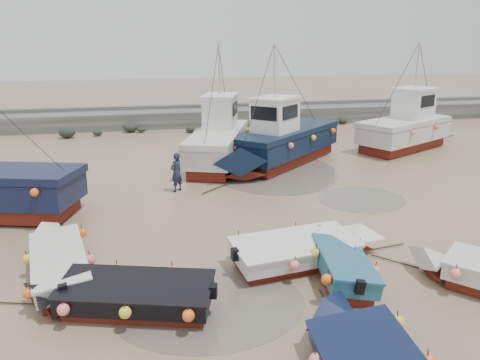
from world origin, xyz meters
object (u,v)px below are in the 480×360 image
(dinghy_2, at_px, (338,259))
(cabin_boat_3, at_px, (410,126))
(cabin_boat_2, at_px, (279,140))
(dinghy_0, at_px, (60,257))
(person, at_px, (177,191))
(cabin_boat_1, at_px, (220,138))
(dinghy_4, at_px, (123,291))
(dinghy_5, at_px, (305,247))

(dinghy_2, bearing_deg, cabin_boat_3, 61.58)
(dinghy_2, height_order, cabin_boat_2, cabin_boat_2)
(dinghy_0, bearing_deg, person, 47.88)
(cabin_boat_1, xyz_separation_m, cabin_boat_2, (3.03, -1.08, -0.02))
(cabin_boat_2, bearing_deg, person, 79.14)
(cabin_boat_2, bearing_deg, cabin_boat_3, -118.05)
(dinghy_0, height_order, cabin_boat_2, cabin_boat_2)
(cabin_boat_3, bearing_deg, person, -96.75)
(dinghy_4, height_order, dinghy_5, same)
(dinghy_5, bearing_deg, cabin_boat_3, 130.86)
(cabin_boat_1, relative_size, cabin_boat_2, 1.11)
(dinghy_2, xyz_separation_m, dinghy_5, (-0.67, 0.94, -0.02))
(cabin_boat_1, bearing_deg, cabin_boat_2, -0.38)
(cabin_boat_3, relative_size, person, 4.95)
(cabin_boat_3, xyz_separation_m, person, (-14.40, -5.56, -1.37))
(dinghy_5, relative_size, cabin_boat_1, 0.63)
(dinghy_2, bearing_deg, dinghy_4, -166.28)
(cabin_boat_1, relative_size, cabin_boat_3, 1.10)
(cabin_boat_2, distance_m, cabin_boat_3, 9.02)
(cabin_boat_2, relative_size, person, 4.89)
(dinghy_0, height_order, cabin_boat_3, cabin_boat_3)
(dinghy_5, bearing_deg, cabin_boat_1, 174.59)
(dinghy_4, xyz_separation_m, cabin_boat_3, (16.30, 14.75, 0.83))
(dinghy_2, height_order, dinghy_5, same)
(dinghy_0, bearing_deg, dinghy_5, -18.78)
(dinghy_4, relative_size, dinghy_5, 1.00)
(dinghy_5, bearing_deg, dinghy_4, -82.90)
(dinghy_2, bearing_deg, cabin_boat_1, 104.28)
(dinghy_0, relative_size, dinghy_5, 1.01)
(dinghy_4, height_order, person, dinghy_4)
(dinghy_0, relative_size, cabin_boat_2, 0.71)
(dinghy_5, xyz_separation_m, cabin_boat_1, (-0.84, 12.08, 0.80))
(dinghy_0, xyz_separation_m, person, (3.81, 6.90, -0.54))
(dinghy_4, distance_m, cabin_boat_3, 22.00)
(dinghy_2, height_order, dinghy_4, same)
(dinghy_0, distance_m, dinghy_4, 2.98)
(dinghy_0, relative_size, dinghy_4, 1.01)
(dinghy_4, bearing_deg, cabin_boat_2, -15.53)
(cabin_boat_3, bearing_deg, cabin_boat_1, -112.60)
(dinghy_4, xyz_separation_m, cabin_boat_2, (7.55, 12.59, 0.78))
(person, bearing_deg, dinghy_5, 69.69)
(dinghy_4, xyz_separation_m, cabin_boat_1, (4.52, 13.67, 0.81))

